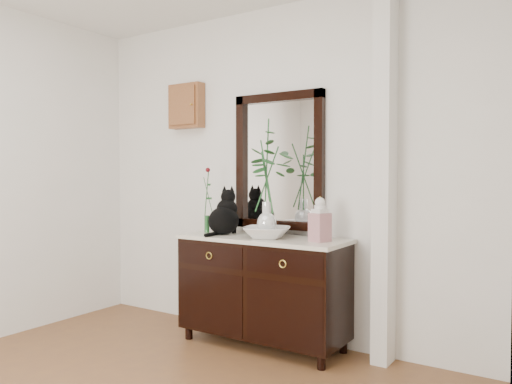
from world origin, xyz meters
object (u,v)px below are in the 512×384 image
Objects in this scene: sideboard at (263,285)px; lotus_bowl at (267,232)px; cat at (224,211)px; ginger_jar at (320,219)px.

sideboard is 0.43m from lotus_bowl.
sideboard is 3.76× the size of lotus_bowl.
cat reaches higher than ginger_jar.
cat is 0.84m from ginger_jar.
cat is 0.45m from lotus_bowl.
lotus_bowl is at bearing -173.24° from ginger_jar.
ginger_jar is at bearing -4.02° from cat.
ginger_jar is (0.84, 0.02, -0.02)m from cat.
sideboard is at bearing 179.32° from ginger_jar.
cat is at bearing -178.38° from ginger_jar.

